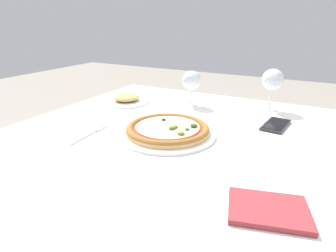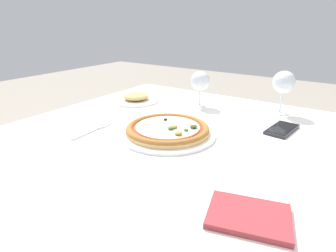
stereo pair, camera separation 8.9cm
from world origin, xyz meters
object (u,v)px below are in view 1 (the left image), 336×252
object	(u,v)px
fork	(90,133)
wine_glass_far_right	(272,81)
dining_table	(181,161)
pizza_plate	(168,130)
wine_glass_far_left	(191,81)
cell_phone	(276,125)
side_plate	(127,99)

from	to	relation	value
fork	wine_glass_far_right	bearing A→B (deg)	49.69
dining_table	pizza_plate	size ratio (longest dim) A/B	3.75
wine_glass_far_left	fork	bearing A→B (deg)	-108.37
wine_glass_far_right	cell_phone	size ratio (longest dim) A/B	1.10
pizza_plate	wine_glass_far_right	distance (m)	0.51
cell_phone	wine_glass_far_right	bearing A→B (deg)	106.09
wine_glass_far_right	cell_phone	world-z (taller)	wine_glass_far_right
fork	wine_glass_far_left	bearing A→B (deg)	71.63
pizza_plate	cell_phone	distance (m)	0.38
wine_glass_far_left	side_plate	distance (m)	0.30
cell_phone	wine_glass_far_left	bearing A→B (deg)	164.09
dining_table	fork	world-z (taller)	fork
pizza_plate	cell_phone	world-z (taller)	pizza_plate
fork	cell_phone	size ratio (longest dim) A/B	1.12
wine_glass_far_left	cell_phone	distance (m)	0.40
pizza_plate	wine_glass_far_right	bearing A→B (deg)	61.10
dining_table	pizza_plate	distance (m)	0.11
side_plate	pizza_plate	bearing A→B (deg)	-35.55
dining_table	cell_phone	world-z (taller)	cell_phone
pizza_plate	side_plate	bearing A→B (deg)	144.45
pizza_plate	fork	bearing A→B (deg)	-153.14
dining_table	wine_glass_far_right	distance (m)	0.52
dining_table	pizza_plate	xyz separation A→B (m)	(-0.05, 0.00, 0.10)
cell_phone	side_plate	xyz separation A→B (m)	(-0.63, -0.00, 0.01)
wine_glass_far_left	wine_glass_far_right	size ratio (longest dim) A/B	0.89
wine_glass_far_right	pizza_plate	bearing A→B (deg)	-118.90
wine_glass_far_left	cell_phone	world-z (taller)	wine_glass_far_left
pizza_plate	fork	size ratio (longest dim) A/B	1.82
fork	wine_glass_far_left	distance (m)	0.50
wine_glass_far_left	cell_phone	bearing A→B (deg)	-15.91
cell_phone	fork	bearing A→B (deg)	-145.62
fork	wine_glass_far_left	world-z (taller)	wine_glass_far_left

